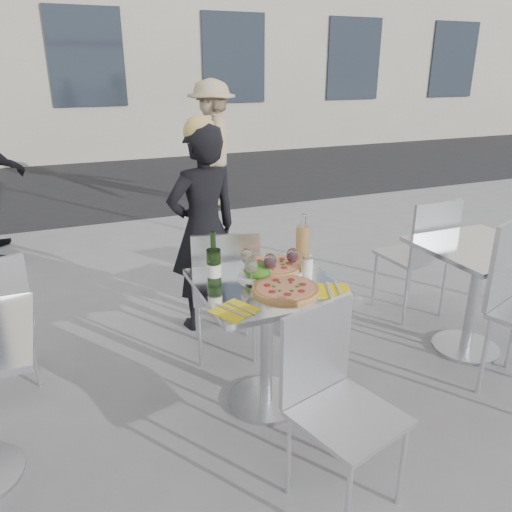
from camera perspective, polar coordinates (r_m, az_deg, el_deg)
name	(u,v)px	position (r m, az deg, el deg)	size (l,w,h in m)	color
ground	(266,401)	(3.01, 1.15, -16.26)	(80.00, 80.00, 0.00)	slate
street_asphalt	(112,181)	(8.94, -16.18, 8.23)	(24.00, 5.00, 0.00)	black
main_table	(267,319)	(2.72, 1.23, -7.16)	(0.72, 0.72, 0.75)	#B7BABF
side_table_right	(477,276)	(3.55, 23.93, -2.15)	(0.72, 0.72, 0.75)	#B7BABF
chair_far	(225,284)	(3.16, -3.60, -3.24)	(0.49, 0.50, 0.90)	silver
chair_near	(333,390)	(2.23, 8.78, -14.93)	(0.50, 0.51, 0.89)	silver
side_chair_rfar	(422,249)	(3.90, 18.44, 0.80)	(0.44, 0.45, 0.94)	silver
woman_diner	(204,230)	(3.55, -6.02, 2.98)	(0.54, 0.35, 1.48)	black
pedestrian_b	(213,144)	(6.94, -4.97, 12.62)	(1.09, 0.63, 1.69)	tan
pizza_near	(285,289)	(2.55, 3.39, -3.75)	(0.34, 0.34, 0.02)	#B98648
pizza_far	(273,266)	(2.81, 2.01, -1.18)	(0.36, 0.36, 0.03)	white
salad_plate	(258,272)	(2.68, 0.21, -1.81)	(0.22, 0.22, 0.09)	white
wine_bottle	(214,266)	(2.56, -4.84, -1.09)	(0.07, 0.08, 0.29)	#284A1B
carafe	(303,243)	(2.88, 5.37, 1.45)	(0.08, 0.08, 0.29)	#E5B362
sugar_shaker	(307,265)	(2.74, 5.84, -0.99)	(0.06, 0.06, 0.11)	white
wineglass_white_a	(251,266)	(2.56, -0.55, -1.16)	(0.07, 0.07, 0.16)	white
wineglass_white_b	(247,257)	(2.68, -1.09, -0.11)	(0.07, 0.07, 0.16)	white
wineglass_red_a	(270,262)	(2.61, 1.64, -0.71)	(0.07, 0.07, 0.16)	white
wineglass_red_b	(293,256)	(2.70, 4.20, -0.05)	(0.07, 0.07, 0.16)	white
napkin_left	(235,310)	(2.34, -2.47, -6.20)	(0.24, 0.24, 0.01)	#FFF016
napkin_right	(333,290)	(2.57, 8.77, -3.88)	(0.24, 0.24, 0.01)	#FFF016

